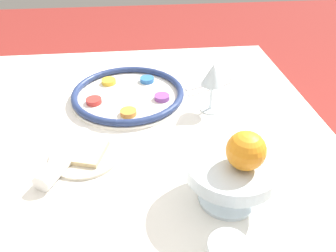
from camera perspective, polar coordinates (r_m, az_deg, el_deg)
dining_table at (r=1.11m, az=-4.30°, el=-18.38°), size 1.20×1.04×0.75m
seder_plate at (r=1.01m, az=-6.95°, el=5.53°), size 0.34×0.34×0.03m
wine_glass at (r=0.91m, az=7.82°, el=8.53°), size 0.06×0.06×0.14m
fruit_stand at (r=0.65m, az=10.89°, el=-7.60°), size 0.18×0.18×0.10m
orange_fruit at (r=0.60m, az=13.43°, el=-4.20°), size 0.07×0.07×0.07m
bread_plate at (r=0.81m, az=-14.17°, el=-4.72°), size 0.17×0.17×0.02m
napkin_roll at (r=0.79m, az=-17.48°, el=-5.22°), size 0.19×0.11×0.04m
fork_left at (r=1.10m, az=7.03°, el=7.37°), size 0.08×0.17×0.01m
fork_right at (r=1.08m, az=7.36°, el=6.61°), size 0.09×0.17×0.01m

